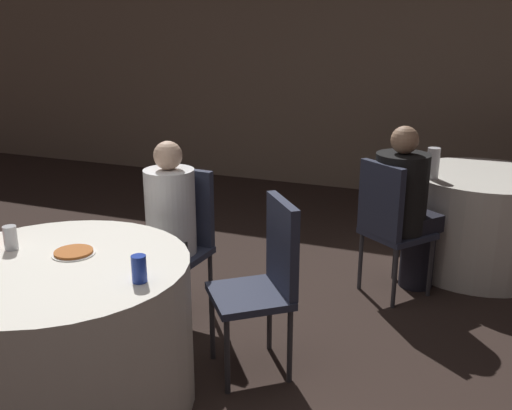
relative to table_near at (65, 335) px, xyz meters
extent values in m
plane|color=#332621|center=(0.17, 0.07, -0.38)|extent=(16.00, 16.00, 0.00)
cube|color=gray|center=(0.17, 4.49, 1.02)|extent=(16.00, 0.06, 2.80)
cylinder|color=white|center=(0.00, 0.00, 0.00)|extent=(1.25, 1.25, 0.76)
cylinder|color=white|center=(1.86, 2.58, 0.00)|extent=(1.14, 1.14, 0.76)
cube|color=#2D3347|center=(0.07, 0.94, 0.07)|extent=(0.43, 0.43, 0.04)
cube|color=#2D3347|center=(0.08, 1.12, 0.34)|extent=(0.38, 0.08, 0.50)
cylinder|color=#333338|center=(0.23, 0.76, -0.16)|extent=(0.03, 0.03, 0.43)
cylinder|color=#333338|center=(-0.11, 0.78, -0.16)|extent=(0.03, 0.03, 0.43)
cylinder|color=#333338|center=(0.25, 1.10, -0.16)|extent=(0.03, 0.03, 0.43)
cylinder|color=#333338|center=(-0.09, 1.12, -0.16)|extent=(0.03, 0.03, 0.43)
cube|color=#2D3347|center=(0.74, 0.59, 0.07)|extent=(0.56, 0.56, 0.04)
cube|color=#2D3347|center=(0.88, 0.71, 0.34)|extent=(0.28, 0.33, 0.50)
cylinder|color=#333338|center=(0.71, 0.35, -0.16)|extent=(0.03, 0.03, 0.43)
cylinder|color=#333338|center=(0.50, 0.62, -0.16)|extent=(0.03, 0.03, 0.43)
cylinder|color=#333338|center=(0.97, 0.57, -0.16)|extent=(0.03, 0.03, 0.43)
cylinder|color=#333338|center=(0.76, 0.83, -0.16)|extent=(0.03, 0.03, 0.43)
cube|color=#2D3347|center=(1.32, 1.87, 0.07)|extent=(0.56, 0.56, 0.04)
cube|color=#2D3347|center=(1.22, 1.72, 0.34)|extent=(0.33, 0.27, 0.50)
cylinder|color=#333338|center=(1.29, 2.10, -0.16)|extent=(0.03, 0.03, 0.43)
cylinder|color=#333338|center=(1.56, 1.90, -0.16)|extent=(0.03, 0.03, 0.43)
cylinder|color=#333338|center=(1.09, 1.83, -0.16)|extent=(0.03, 0.03, 0.43)
cylinder|color=#333338|center=(1.36, 1.63, -0.16)|extent=(0.03, 0.03, 0.43)
cylinder|color=black|center=(1.46, 2.04, -0.14)|extent=(0.24, 0.24, 0.47)
cube|color=black|center=(1.39, 1.95, 0.14)|extent=(0.47, 0.46, 0.12)
cylinder|color=black|center=(1.32, 1.87, 0.36)|extent=(0.36, 0.36, 0.54)
sphere|color=tan|center=(1.32, 1.87, 0.73)|extent=(0.19, 0.19, 0.19)
cylinder|color=#282828|center=(0.05, 0.72, -0.14)|extent=(0.24, 0.24, 0.47)
cube|color=#282828|center=(0.06, 0.83, 0.14)|extent=(0.32, 0.34, 0.12)
cylinder|color=white|center=(0.07, 0.94, 0.36)|extent=(0.31, 0.31, 0.53)
sphere|color=#DBB293|center=(0.07, 0.94, 0.71)|extent=(0.17, 0.17, 0.17)
cylinder|color=white|center=(0.00, 0.12, 0.38)|extent=(0.21, 0.21, 0.01)
cylinder|color=#B25B23|center=(0.00, 0.12, 0.39)|extent=(0.19, 0.19, 0.01)
cylinder|color=silver|center=(-0.33, 0.06, 0.44)|extent=(0.07, 0.07, 0.12)
cylinder|color=#1E38A5|center=(0.47, -0.03, 0.44)|extent=(0.07, 0.07, 0.12)
cylinder|color=white|center=(1.49, 2.28, 0.49)|extent=(0.09, 0.09, 0.23)
camera|label=1|loc=(1.79, -1.95, 1.44)|focal=40.00mm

